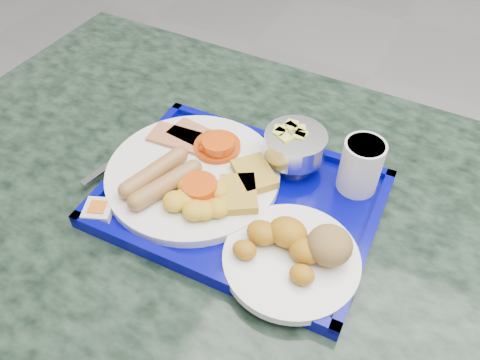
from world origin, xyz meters
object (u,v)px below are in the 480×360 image
object	(u,v)px
tray	(240,200)
bread_plate	(297,252)
juice_cup	(361,165)
table	(245,290)
main_plate	(195,175)
fruit_bowl	(295,145)

from	to	relation	value
tray	bread_plate	distance (m)	0.14
tray	juice_cup	distance (m)	0.19
table	main_plate	bearing A→B (deg)	166.51
table	fruit_bowl	size ratio (longest dim) A/B	12.73
bread_plate	tray	bearing A→B (deg)	151.70
tray	main_plate	size ratio (longest dim) A/B	1.52
main_plate	bread_plate	world-z (taller)	bread_plate
table	main_plate	xyz separation A→B (m)	(-0.10, 0.02, 0.23)
main_plate	fruit_bowl	world-z (taller)	fruit_bowl
juice_cup	main_plate	bearing A→B (deg)	-154.10
bread_plate	juice_cup	world-z (taller)	juice_cup
tray	bread_plate	world-z (taller)	bread_plate
table	bread_plate	xyz separation A→B (m)	(0.10, -0.04, 0.24)
juice_cup	tray	bearing A→B (deg)	-144.38
table	juice_cup	size ratio (longest dim) A/B	14.39
fruit_bowl	bread_plate	bearing A→B (deg)	-65.36
bread_plate	fruit_bowl	size ratio (longest dim) A/B	1.89
fruit_bowl	juice_cup	size ratio (longest dim) A/B	1.13
bread_plate	juice_cup	xyz separation A→B (m)	(0.03, 0.17, 0.03)
bread_plate	fruit_bowl	xyz separation A→B (m)	(-0.08, 0.17, 0.03)
juice_cup	table	bearing A→B (deg)	-132.80
tray	juice_cup	size ratio (longest dim) A/B	4.82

